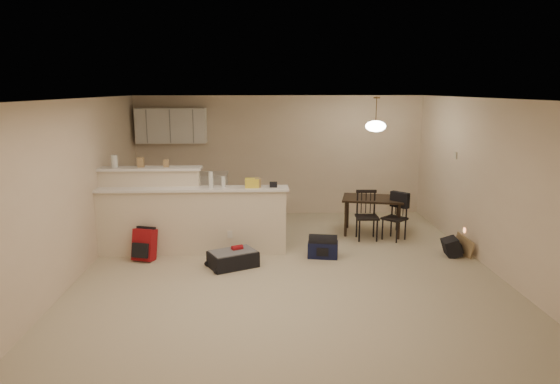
{
  "coord_description": "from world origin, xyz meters",
  "views": [
    {
      "loc": [
        -0.41,
        -6.93,
        2.64
      ],
      "look_at": [
        -0.1,
        0.7,
        1.05
      ],
      "focal_mm": 32.0,
      "sensor_mm": 36.0,
      "label": 1
    }
  ],
  "objects_px": {
    "dining_chair_far": "(394,217)",
    "red_backpack": "(145,245)",
    "dining_chair_near": "(367,216)",
    "dining_table": "(373,202)",
    "black_daypack": "(451,247)",
    "suitcase": "(233,259)",
    "pendant_lamp": "(376,126)",
    "navy_duffel": "(323,250)"
  },
  "relations": [
    {
      "from": "dining_table",
      "to": "red_backpack",
      "type": "relative_size",
      "value": 2.47
    },
    {
      "from": "dining_table",
      "to": "black_daypack",
      "type": "bearing_deg",
      "value": -39.53
    },
    {
      "from": "red_backpack",
      "to": "black_daypack",
      "type": "distance_m",
      "value": 4.88
    },
    {
      "from": "red_backpack",
      "to": "black_daypack",
      "type": "relative_size",
      "value": 1.55
    },
    {
      "from": "suitcase",
      "to": "navy_duffel",
      "type": "xyz_separation_m",
      "value": [
        1.41,
        0.37,
        0.01
      ]
    },
    {
      "from": "dining_chair_near",
      "to": "navy_duffel",
      "type": "bearing_deg",
      "value": -132.53
    },
    {
      "from": "suitcase",
      "to": "red_backpack",
      "type": "distance_m",
      "value": 1.45
    },
    {
      "from": "red_backpack",
      "to": "dining_chair_far",
      "type": "bearing_deg",
      "value": 28.91
    },
    {
      "from": "red_backpack",
      "to": "black_daypack",
      "type": "xyz_separation_m",
      "value": [
        4.88,
        0.0,
        -0.11
      ]
    },
    {
      "from": "dining_chair_near",
      "to": "dining_chair_far",
      "type": "xyz_separation_m",
      "value": [
        0.48,
        -0.03,
        -0.02
      ]
    },
    {
      "from": "dining_chair_far",
      "to": "pendant_lamp",
      "type": "bearing_deg",
      "value": 173.38
    },
    {
      "from": "suitcase",
      "to": "red_backpack",
      "type": "bearing_deg",
      "value": 138.78
    },
    {
      "from": "navy_duffel",
      "to": "dining_table",
      "type": "bearing_deg",
      "value": 60.38
    },
    {
      "from": "dining_table",
      "to": "pendant_lamp",
      "type": "relative_size",
      "value": 1.96
    },
    {
      "from": "dining_chair_near",
      "to": "suitcase",
      "type": "distance_m",
      "value": 2.66
    },
    {
      "from": "pendant_lamp",
      "to": "dining_chair_near",
      "type": "bearing_deg",
      "value": -115.07
    },
    {
      "from": "dining_chair_far",
      "to": "navy_duffel",
      "type": "distance_m",
      "value": 1.66
    },
    {
      "from": "dining_chair_near",
      "to": "black_daypack",
      "type": "bearing_deg",
      "value": -36.57
    },
    {
      "from": "navy_duffel",
      "to": "black_daypack",
      "type": "height_order",
      "value": "black_daypack"
    },
    {
      "from": "dining_chair_near",
      "to": "dining_table",
      "type": "bearing_deg",
      "value": 66.46
    },
    {
      "from": "dining_chair_far",
      "to": "navy_duffel",
      "type": "relative_size",
      "value": 1.76
    },
    {
      "from": "pendant_lamp",
      "to": "navy_duffel",
      "type": "height_order",
      "value": "pendant_lamp"
    },
    {
      "from": "dining_chair_far",
      "to": "black_daypack",
      "type": "relative_size",
      "value": 2.61
    },
    {
      "from": "red_backpack",
      "to": "dining_table",
      "type": "bearing_deg",
      "value": 35.5
    },
    {
      "from": "dining_chair_far",
      "to": "suitcase",
      "type": "xyz_separation_m",
      "value": [
        -2.78,
        -1.26,
        -0.3
      ]
    },
    {
      "from": "dining_chair_far",
      "to": "suitcase",
      "type": "relative_size",
      "value": 1.2
    },
    {
      "from": "dining_chair_far",
      "to": "red_backpack",
      "type": "bearing_deg",
      "value": -120.47
    },
    {
      "from": "black_daypack",
      "to": "suitcase",
      "type": "bearing_deg",
      "value": 101.5
    },
    {
      "from": "dining_chair_near",
      "to": "red_backpack",
      "type": "xyz_separation_m",
      "value": [
        -3.7,
        -0.92,
        -0.19
      ]
    },
    {
      "from": "red_backpack",
      "to": "dining_chair_near",
      "type": "bearing_deg",
      "value": 30.89
    },
    {
      "from": "dining_table",
      "to": "black_daypack",
      "type": "relative_size",
      "value": 3.84
    },
    {
      "from": "dining_table",
      "to": "navy_duffel",
      "type": "distance_m",
      "value": 1.76
    },
    {
      "from": "dining_chair_near",
      "to": "red_backpack",
      "type": "height_order",
      "value": "dining_chair_near"
    },
    {
      "from": "suitcase",
      "to": "red_backpack",
      "type": "height_order",
      "value": "red_backpack"
    },
    {
      "from": "dining_table",
      "to": "red_backpack",
      "type": "distance_m",
      "value": 4.11
    },
    {
      "from": "pendant_lamp",
      "to": "suitcase",
      "type": "distance_m",
      "value": 3.53
    },
    {
      "from": "dining_table",
      "to": "pendant_lamp",
      "type": "height_order",
      "value": "pendant_lamp"
    },
    {
      "from": "pendant_lamp",
      "to": "suitcase",
      "type": "bearing_deg",
      "value": -145.99
    },
    {
      "from": "dining_chair_near",
      "to": "suitcase",
      "type": "xyz_separation_m",
      "value": [
        -2.3,
        -1.29,
        -0.32
      ]
    },
    {
      "from": "dining_chair_near",
      "to": "dining_chair_far",
      "type": "bearing_deg",
      "value": -2.28
    },
    {
      "from": "pendant_lamp",
      "to": "dining_chair_near",
      "type": "xyz_separation_m",
      "value": [
        -0.18,
        -0.38,
        -1.55
      ]
    },
    {
      "from": "suitcase",
      "to": "dining_chair_near",
      "type": "bearing_deg",
      "value": 2.78
    }
  ]
}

